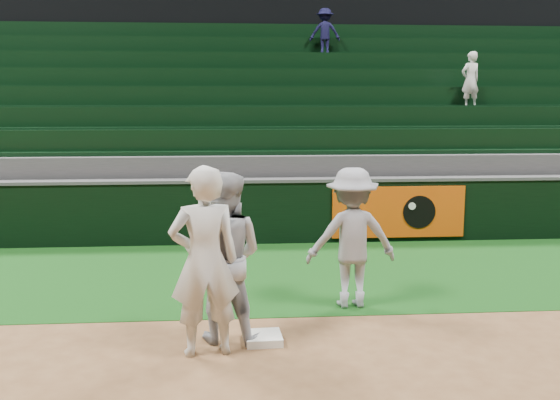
{
  "coord_description": "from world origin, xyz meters",
  "views": [
    {
      "loc": [
        -0.2,
        -6.67,
        2.75
      ],
      "look_at": [
        0.48,
        2.3,
        1.3
      ],
      "focal_mm": 40.0,
      "sensor_mm": 36.0,
      "label": 1
    }
  ],
  "objects_px": {
    "base_coach": "(352,238)",
    "first_baseman": "(204,261)",
    "first_base": "(263,338)",
    "baserunner": "(224,257)"
  },
  "relations": [
    {
      "from": "base_coach",
      "to": "first_baseman",
      "type": "bearing_deg",
      "value": 34.52
    },
    {
      "from": "first_baseman",
      "to": "base_coach",
      "type": "xyz_separation_m",
      "value": [
        1.88,
        1.46,
        -0.1
      ]
    },
    {
      "from": "first_base",
      "to": "first_baseman",
      "type": "bearing_deg",
      "value": -156.67
    },
    {
      "from": "first_base",
      "to": "first_baseman",
      "type": "relative_size",
      "value": 0.2
    },
    {
      "from": "baserunner",
      "to": "first_baseman",
      "type": "bearing_deg",
      "value": 77.4
    },
    {
      "from": "baserunner",
      "to": "base_coach",
      "type": "height_order",
      "value": "baserunner"
    },
    {
      "from": "first_base",
      "to": "baserunner",
      "type": "distance_m",
      "value": 1.04
    },
    {
      "from": "first_base",
      "to": "baserunner",
      "type": "height_order",
      "value": "baserunner"
    },
    {
      "from": "first_base",
      "to": "baserunner",
      "type": "relative_size",
      "value": 0.21
    },
    {
      "from": "first_baseman",
      "to": "base_coach",
      "type": "height_order",
      "value": "first_baseman"
    }
  ]
}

